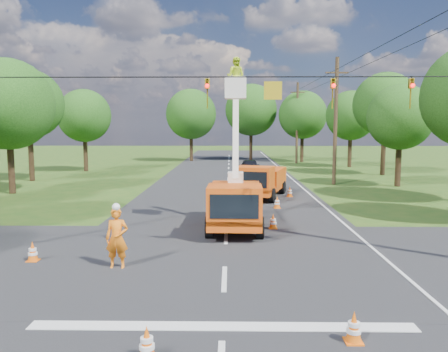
{
  "coord_description": "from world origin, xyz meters",
  "views": [
    {
      "loc": [
        0.17,
        -12.85,
        4.68
      ],
      "look_at": [
        -0.08,
        5.16,
        2.6
      ],
      "focal_mm": 35.0,
      "sensor_mm": 36.0,
      "label": 1
    }
  ],
  "objects_px": {
    "bucket_truck": "(235,193)",
    "traffic_cone_7": "(290,192)",
    "pole_right_mid": "(336,120)",
    "tree_far_a": "(191,114)",
    "tree_far_b": "(251,110)",
    "tree_left_d": "(8,104)",
    "tree_right_c": "(400,117)",
    "tree_right_d": "(385,104)",
    "traffic_cone_1": "(354,328)",
    "traffic_cone_4": "(33,252)",
    "tree_left_f": "(84,116)",
    "traffic_cone_3": "(277,202)",
    "tree_right_e": "(351,116)",
    "pole_right_far": "(297,122)",
    "ground_worker": "(117,238)",
    "tree_left_e": "(28,104)",
    "traffic_cone_0": "(147,343)",
    "traffic_cone_2": "(273,222)",
    "distant_car": "(250,167)",
    "second_truck": "(261,180)",
    "tree_far_c": "(303,115)"
  },
  "relations": [
    {
      "from": "bucket_truck",
      "to": "traffic_cone_7",
      "type": "relative_size",
      "value": 10.89
    },
    {
      "from": "pole_right_mid",
      "to": "tree_far_a",
      "type": "height_order",
      "value": "pole_right_mid"
    },
    {
      "from": "tree_far_b",
      "to": "tree_left_d",
      "type": "bearing_deg",
      "value": -120.96
    },
    {
      "from": "tree_right_c",
      "to": "tree_right_d",
      "type": "relative_size",
      "value": 0.81
    },
    {
      "from": "traffic_cone_1",
      "to": "traffic_cone_4",
      "type": "height_order",
      "value": "same"
    },
    {
      "from": "tree_left_f",
      "to": "traffic_cone_3",
      "type": "bearing_deg",
      "value": -49.18
    },
    {
      "from": "traffic_cone_1",
      "to": "tree_right_e",
      "type": "bearing_deg",
      "value": 74.99
    },
    {
      "from": "tree_right_d",
      "to": "tree_far_a",
      "type": "bearing_deg",
      "value": 141.06
    },
    {
      "from": "traffic_cone_4",
      "to": "traffic_cone_3",
      "type": "bearing_deg",
      "value": 46.19
    },
    {
      "from": "pole_right_far",
      "to": "tree_far_a",
      "type": "relative_size",
      "value": 1.05
    },
    {
      "from": "traffic_cone_1",
      "to": "tree_left_d",
      "type": "xyz_separation_m",
      "value": [
        -17.84,
        20.86,
        5.77
      ]
    },
    {
      "from": "tree_right_c",
      "to": "tree_right_d",
      "type": "xyz_separation_m",
      "value": [
        1.6,
        8.0,
        1.37
      ]
    },
    {
      "from": "ground_worker",
      "to": "tree_left_f",
      "type": "bearing_deg",
      "value": 109.39
    },
    {
      "from": "tree_left_e",
      "to": "tree_right_e",
      "type": "xyz_separation_m",
      "value": [
        30.6,
        13.0,
        -0.68
      ]
    },
    {
      "from": "traffic_cone_7",
      "to": "pole_right_mid",
      "type": "bearing_deg",
      "value": 55.35
    },
    {
      "from": "traffic_cone_7",
      "to": "tree_far_b",
      "type": "bearing_deg",
      "value": 92.01
    },
    {
      "from": "pole_right_mid",
      "to": "tree_left_f",
      "type": "bearing_deg",
      "value": 156.77
    },
    {
      "from": "traffic_cone_0",
      "to": "tree_far_a",
      "type": "height_order",
      "value": "tree_far_a"
    },
    {
      "from": "traffic_cone_1",
      "to": "traffic_cone_2",
      "type": "xyz_separation_m",
      "value": [
        -0.72,
        10.45,
        0.0
      ]
    },
    {
      "from": "distant_car",
      "to": "traffic_cone_0",
      "type": "relative_size",
      "value": 6.12
    },
    {
      "from": "ground_worker",
      "to": "tree_right_c",
      "type": "xyz_separation_m",
      "value": [
        16.73,
        19.96,
        4.29
      ]
    },
    {
      "from": "bucket_truck",
      "to": "tree_right_e",
      "type": "xyz_separation_m",
      "value": [
        13.4,
        30.31,
        4.17
      ]
    },
    {
      "from": "traffic_cone_1",
      "to": "pole_right_far",
      "type": "bearing_deg",
      "value": 82.97
    },
    {
      "from": "pole_right_far",
      "to": "tree_left_d",
      "type": "height_order",
      "value": "pole_right_far"
    },
    {
      "from": "pole_right_far",
      "to": "tree_left_d",
      "type": "xyz_separation_m",
      "value": [
        -23.5,
        -25.0,
        1.02
      ]
    },
    {
      "from": "bucket_truck",
      "to": "tree_far_a",
      "type": "relative_size",
      "value": 0.81
    },
    {
      "from": "tree_left_f",
      "to": "tree_left_e",
      "type": "bearing_deg",
      "value": -104.04
    },
    {
      "from": "traffic_cone_0",
      "to": "tree_left_f",
      "type": "xyz_separation_m",
      "value": [
        -13.31,
        36.6,
        5.33
      ]
    },
    {
      "from": "traffic_cone_4",
      "to": "tree_left_f",
      "type": "distance_m",
      "value": 31.84
    },
    {
      "from": "traffic_cone_3",
      "to": "distant_car",
      "type": "bearing_deg",
      "value": 92.42
    },
    {
      "from": "traffic_cone_3",
      "to": "pole_right_mid",
      "type": "distance_m",
      "value": 12.77
    },
    {
      "from": "second_truck",
      "to": "tree_far_a",
      "type": "distance_m",
      "value": 31.07
    },
    {
      "from": "tree_far_b",
      "to": "pole_right_far",
      "type": "bearing_deg",
      "value": -42.27
    },
    {
      "from": "ground_worker",
      "to": "traffic_cone_3",
      "type": "bearing_deg",
      "value": 58.21
    },
    {
      "from": "traffic_cone_1",
      "to": "tree_left_e",
      "type": "distance_m",
      "value": 34.63
    },
    {
      "from": "tree_far_c",
      "to": "pole_right_far",
      "type": "bearing_deg",
      "value": -116.57
    },
    {
      "from": "tree_far_c",
      "to": "traffic_cone_4",
      "type": "bearing_deg",
      "value": -110.88
    },
    {
      "from": "traffic_cone_3",
      "to": "tree_right_d",
      "type": "height_order",
      "value": "tree_right_d"
    },
    {
      "from": "pole_right_far",
      "to": "tree_far_b",
      "type": "xyz_separation_m",
      "value": [
        -5.5,
        5.0,
        1.7
      ]
    },
    {
      "from": "pole_right_far",
      "to": "tree_far_b",
      "type": "distance_m",
      "value": 7.63
    },
    {
      "from": "tree_right_d",
      "to": "tree_left_d",
      "type": "bearing_deg",
      "value": -158.07
    },
    {
      "from": "tree_far_a",
      "to": "tree_far_b",
      "type": "distance_m",
      "value": 8.27
    },
    {
      "from": "tree_far_a",
      "to": "tree_far_b",
      "type": "xyz_separation_m",
      "value": [
        8.0,
        2.0,
        0.62
      ]
    },
    {
      "from": "pole_right_far",
      "to": "tree_right_d",
      "type": "height_order",
      "value": "pole_right_far"
    },
    {
      "from": "traffic_cone_0",
      "to": "tree_far_c",
      "type": "bearing_deg",
      "value": 77.26
    },
    {
      "from": "ground_worker",
      "to": "traffic_cone_0",
      "type": "distance_m",
      "value": 6.04
    },
    {
      "from": "traffic_cone_7",
      "to": "tree_left_f",
      "type": "bearing_deg",
      "value": 139.11
    },
    {
      "from": "traffic_cone_3",
      "to": "tree_right_e",
      "type": "xyz_separation_m",
      "value": [
        10.96,
        25.42,
        5.45
      ]
    },
    {
      "from": "tree_left_e",
      "to": "tree_left_f",
      "type": "xyz_separation_m",
      "value": [
        2.0,
        8.0,
        -0.81
      ]
    },
    {
      "from": "traffic_cone_2",
      "to": "tree_left_f",
      "type": "height_order",
      "value": "tree_left_f"
    }
  ]
}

